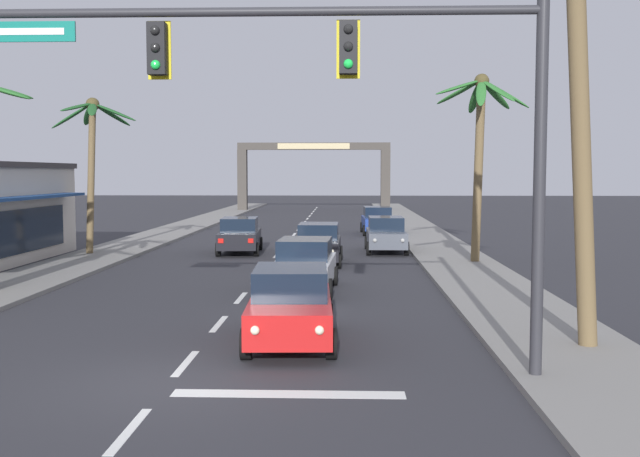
{
  "coord_description": "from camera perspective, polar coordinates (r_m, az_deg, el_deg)",
  "views": [
    {
      "loc": [
        3.18,
        -13.07,
        3.78
      ],
      "look_at": [
        2.44,
        8.0,
        2.2
      ],
      "focal_mm": 41.86,
      "sensor_mm": 36.0,
      "label": 1
    }
  ],
  "objects": [
    {
      "name": "ground_plane",
      "position": [
        13.97,
        -11.45,
        -11.5
      ],
      "size": [
        220.0,
        220.0,
        0.0
      ],
      "primitive_type": "plane",
      "color": "#2D2D33"
    },
    {
      "name": "sidewalk_right",
      "position": [
        33.6,
        9.91,
        -2.11
      ],
      "size": [
        3.2,
        110.0,
        0.14
      ],
      "primitive_type": "cube",
      "color": "gray",
      "rests_on": "ground"
    },
    {
      "name": "sidewalk_left",
      "position": [
        35.04,
        -16.27,
        -1.96
      ],
      "size": [
        3.2,
        110.0,
        0.14
      ],
      "primitive_type": "cube",
      "color": "gray",
      "rests_on": "ground"
    },
    {
      "name": "lane_markings",
      "position": [
        33.19,
        -2.77,
        -2.25
      ],
      "size": [
        4.28,
        87.32,
        0.01
      ],
      "color": "silver",
      "rests_on": "ground"
    },
    {
      "name": "traffic_signal_mast",
      "position": [
        13.48,
        3.1,
        10.48
      ],
      "size": [
        10.35,
        0.41,
        7.31
      ],
      "color": "#2D2D33",
      "rests_on": "ground"
    },
    {
      "name": "sedan_lead_at_stop_bar",
      "position": [
        16.61,
        -2.26,
        -5.87
      ],
      "size": [
        2.1,
        4.51,
        1.68
      ],
      "color": "red",
      "rests_on": "ground"
    },
    {
      "name": "sedan_third_in_queue",
      "position": [
        23.72,
        -1.19,
        -2.8
      ],
      "size": [
        2.1,
        4.51,
        1.68
      ],
      "color": "silver",
      "rests_on": "ground"
    },
    {
      "name": "sedan_fifth_in_queue",
      "position": [
        30.86,
        -0.12,
        -1.15
      ],
      "size": [
        1.98,
        4.46,
        1.68
      ],
      "color": "black",
      "rests_on": "ground"
    },
    {
      "name": "sedan_oncoming_far",
      "position": [
        35.19,
        -6.15,
        -0.5
      ],
      "size": [
        2.14,
        4.52,
        1.68
      ],
      "color": "black",
      "rests_on": "ground"
    },
    {
      "name": "sedan_parked_nearest_kerb",
      "position": [
        46.14,
        4.4,
        0.64
      ],
      "size": [
        2.06,
        4.5,
        1.68
      ],
      "color": "navy",
      "rests_on": "ground"
    },
    {
      "name": "sedan_parked_mid_kerb",
      "position": [
        35.59,
        5.07,
        -0.44
      ],
      "size": [
        1.95,
        4.45,
        1.68
      ],
      "color": "#4C515B",
      "rests_on": "ground"
    },
    {
      "name": "palm_left_third",
      "position": [
        35.09,
        -17.03,
        6.54
      ],
      "size": [
        3.86,
        3.85,
        7.13
      ],
      "color": "brown",
      "rests_on": "ground"
    },
    {
      "name": "palm_right_nearest",
      "position": [
        16.65,
        19.17,
        13.5
      ],
      "size": [
        4.17,
        4.32,
        9.52
      ],
      "color": "brown",
      "rests_on": "ground"
    },
    {
      "name": "palm_right_second",
      "position": [
        31.27,
        12.14,
        7.43
      ],
      "size": [
        4.0,
        3.83,
        7.79
      ],
      "color": "brown",
      "rests_on": "ground"
    },
    {
      "name": "town_gateway_arch",
      "position": [
        73.04,
        -0.49,
        4.74
      ],
      "size": [
        14.91,
        0.9,
        6.7
      ],
      "color": "#423D38",
      "rests_on": "ground"
    }
  ]
}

